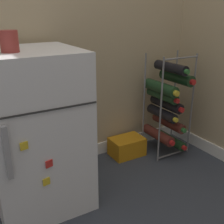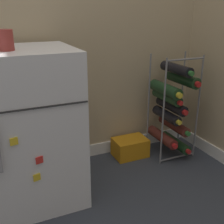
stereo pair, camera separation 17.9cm
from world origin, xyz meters
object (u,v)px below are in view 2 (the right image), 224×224
object	(u,v)px
mini_fridge	(32,127)
wine_rack	(172,106)
fridge_top_cup	(5,40)
soda_box	(130,147)

from	to	relation	value
mini_fridge	wine_rack	xyz separation A→B (m)	(1.00, 0.09, -0.04)
wine_rack	fridge_top_cup	size ratio (longest dim) A/B	7.92
mini_fridge	fridge_top_cup	distance (m)	0.49
wine_rack	mini_fridge	bearing A→B (deg)	-174.85
soda_box	fridge_top_cup	distance (m)	1.20
mini_fridge	soda_box	world-z (taller)	mini_fridge
mini_fridge	fridge_top_cup	size ratio (longest dim) A/B	9.00
mini_fridge	soda_box	size ratio (longest dim) A/B	3.51
mini_fridge	fridge_top_cup	bearing A→B (deg)	-144.41
mini_fridge	soda_box	xyz separation A→B (m)	(0.72, 0.19, -0.36)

